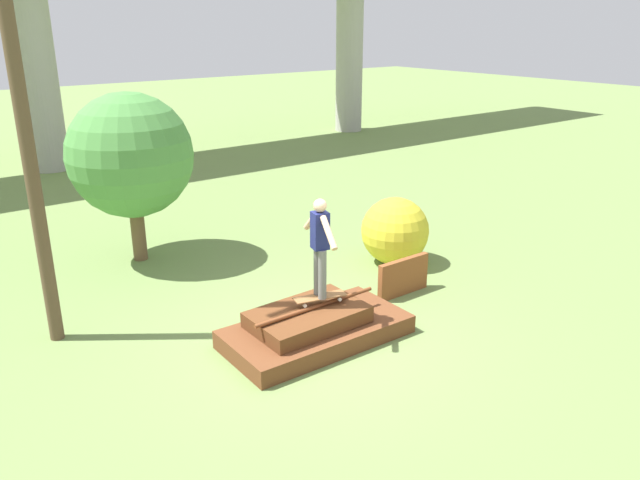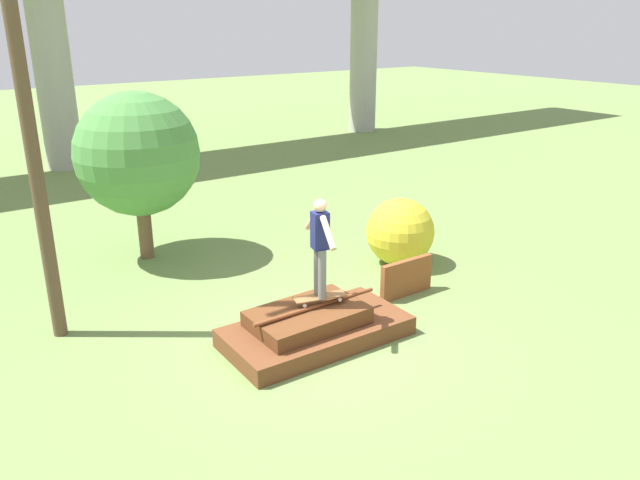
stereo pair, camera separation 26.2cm
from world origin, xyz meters
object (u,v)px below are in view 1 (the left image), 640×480
bush_yellow_flowering (395,231)px  tree_behind_right (130,156)px  skater (320,242)px  utility_pole (12,52)px  skateboard (320,297)px

bush_yellow_flowering → tree_behind_right: bearing=140.6°
skater → utility_pole: utility_pole is taller
skateboard → utility_pole: (-3.13, 2.33, 3.43)m
utility_pole → tree_behind_right: (2.25, 2.35, -2.01)m
tree_behind_right → skater: bearing=-79.3°
skater → tree_behind_right: bearing=100.7°
skater → bush_yellow_flowering: size_ratio=1.13×
skater → utility_pole: (-3.13, 2.33, 2.58)m
skater → tree_behind_right: tree_behind_right is taller
bush_yellow_flowering → skateboard: bearing=-152.8°
skateboard → bush_yellow_flowering: 3.33m
skateboard → skater: (0.00, 0.00, 0.85)m
utility_pole → bush_yellow_flowering: 7.03m
skater → tree_behind_right: size_ratio=0.45×
skateboard → utility_pole: utility_pole is taller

